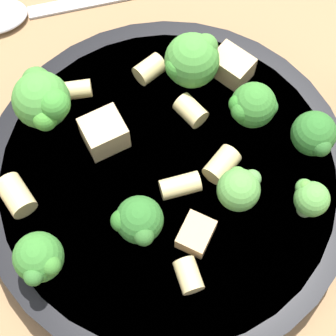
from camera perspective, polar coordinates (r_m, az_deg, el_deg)
ground_plane at (r=0.41m, az=0.00°, el=-2.11°), size 2.00×2.00×0.00m
pasta_bowl at (r=0.39m, az=0.00°, el=-1.23°), size 0.25×0.25×0.03m
broccoli_floret_0 at (r=0.38m, az=8.48°, el=6.37°), size 0.03×0.03×0.04m
broccoli_floret_1 at (r=0.35m, az=-3.09°, el=-5.43°), size 0.03×0.03×0.03m
broccoli_floret_2 at (r=0.36m, az=14.26°, el=-3.00°), size 0.02×0.03×0.03m
broccoli_floret_3 at (r=0.36m, az=7.25°, el=-2.09°), size 0.03×0.03×0.03m
broccoli_floret_4 at (r=0.38m, az=-12.63°, el=6.78°), size 0.04×0.05×0.05m
broccoli_floret_5 at (r=0.38m, az=14.58°, el=3.33°), size 0.03×0.03×0.04m
broccoli_floret_6 at (r=0.40m, az=2.43°, el=10.90°), size 0.04×0.04×0.04m
broccoli_floret_7 at (r=0.35m, az=-12.96°, el=-8.96°), size 0.03×0.03×0.04m
rigatoni_0 at (r=0.38m, az=-15.18°, el=-2.72°), size 0.02×0.03×0.02m
rigatoni_1 at (r=0.37m, az=1.62°, el=-1.55°), size 0.03×0.02×0.01m
rigatoni_2 at (r=0.35m, az=2.10°, el=-10.86°), size 0.02×0.02×0.01m
rigatoni_3 at (r=0.39m, az=2.32°, el=5.85°), size 0.02×0.02×0.02m
rigatoni_4 at (r=0.38m, az=5.48°, el=0.32°), size 0.03×0.02×0.02m
rigatoni_5 at (r=0.41m, az=-9.52°, el=7.81°), size 0.03×0.02×0.01m
rigatoni_6 at (r=0.41m, az=-1.89°, el=10.00°), size 0.02×0.02×0.02m
chicken_chunk_0 at (r=0.41m, az=6.49°, el=10.23°), size 0.03×0.03×0.02m
chicken_chunk_1 at (r=0.38m, az=-6.50°, el=3.56°), size 0.03×0.03×0.02m
chicken_chunk_2 at (r=0.36m, az=2.84°, el=-6.74°), size 0.03×0.03×0.01m
spoon at (r=0.50m, az=-14.65°, el=15.08°), size 0.17×0.09×0.01m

